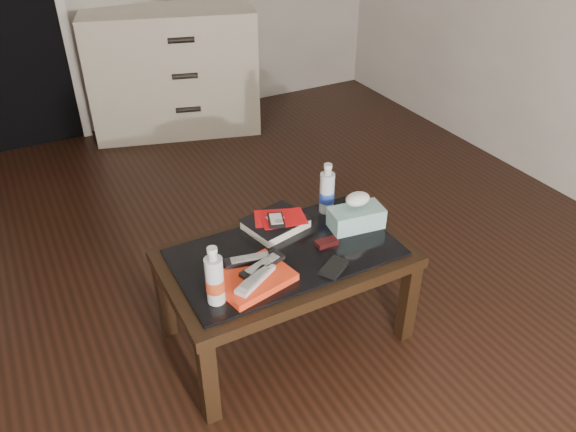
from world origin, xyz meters
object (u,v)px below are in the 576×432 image
at_px(water_bottle_left, 214,275).
at_px(dresser, 174,72).
at_px(textbook, 276,223).
at_px(water_bottle_right, 327,188).
at_px(coffee_table, 286,264).
at_px(tissue_box, 356,218).

bearing_deg(water_bottle_left, dresser, 74.94).
relative_size(textbook, water_bottle_right, 1.05).
height_order(coffee_table, water_bottle_left, water_bottle_left).
relative_size(coffee_table, dresser, 0.77).
distance_m(textbook, water_bottle_left, 0.52).
xyz_separation_m(coffee_table, textbook, (0.04, 0.17, 0.09)).
relative_size(dresser, water_bottle_left, 5.43).
relative_size(textbook, tissue_box, 1.09).
relative_size(water_bottle_left, tissue_box, 1.03).
bearing_deg(dresser, textbook, -80.60).
height_order(textbook, water_bottle_left, water_bottle_left).
bearing_deg(dresser, tissue_box, -72.53).
distance_m(water_bottle_right, tissue_box, 0.19).
distance_m(coffee_table, water_bottle_left, 0.43).
bearing_deg(water_bottle_left, tissue_box, 12.63).
height_order(coffee_table, tissue_box, tissue_box).
bearing_deg(water_bottle_left, textbook, 37.98).
relative_size(dresser, tissue_box, 5.62).
relative_size(coffee_table, tissue_box, 4.35).
xyz_separation_m(textbook, water_bottle_right, (0.26, 0.01, 0.10)).
relative_size(dresser, textbook, 5.17).
bearing_deg(coffee_table, textbook, 76.06).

